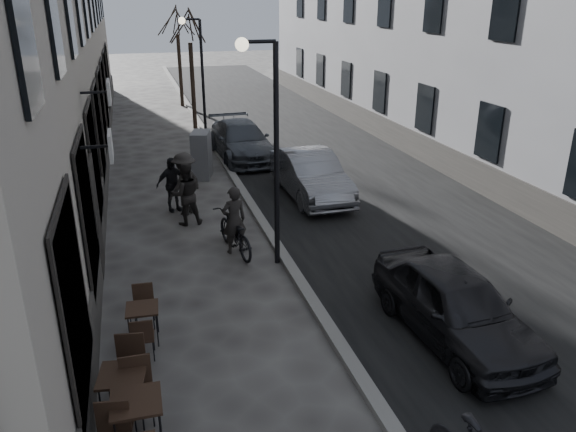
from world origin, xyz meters
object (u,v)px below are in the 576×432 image
tree_far (177,20)px  pedestrian_near (186,194)px  bicycle (235,233)px  streetlamp_near (269,131)px  streetlamp_far (198,67)px  bistro_set_b (124,391)px  car_mid (311,175)px  car_far (241,141)px  utility_cabinet (202,155)px  bistro_set_a (138,420)px  car_near (455,305)px  pedestrian_mid (185,184)px  bistro_set_c (143,321)px  pedestrian_far (172,184)px  tree_near (189,25)px

tree_far → pedestrian_near: tree_far is taller
bicycle → pedestrian_near: pedestrian_near is taller
streetlamp_near → streetlamp_far: bearing=90.0°
streetlamp_far → bistro_set_b: 17.02m
car_mid → car_far: size_ratio=0.91×
bistro_set_b → pedestrian_near: bearing=86.2°
utility_cabinet → streetlamp_near: bearing=-69.6°
streetlamp_near → bistro_set_a: 6.59m
bistro_set_b → car_near: (5.78, 0.59, 0.19)m
streetlamp_near → bicycle: (-0.68, 0.84, -2.65)m
bicycle → pedestrian_mid: pedestrian_mid is taller
bistro_set_c → bicycle: size_ratio=0.72×
pedestrian_near → car_near: (4.08, -6.88, -0.18)m
tree_far → car_near: 25.31m
streetlamp_far → bistro_set_a: (-3.13, -17.16, -2.66)m
pedestrian_mid → car_mid: size_ratio=0.42×
bistro_set_a → bistro_set_c: size_ratio=1.18×
streetlamp_far → pedestrian_mid: size_ratio=2.82×
pedestrian_mid → pedestrian_far: size_ratio=1.13×
streetlamp_near → bistro_set_a: bearing=-121.3°
streetlamp_far → bistro_set_c: bearing=-101.6°
pedestrian_near → streetlamp_near: bearing=114.7°
pedestrian_far → car_mid: 4.22m
utility_cabinet → bicycle: utility_cabinet is taller
car_near → streetlamp_near: bearing=119.5°
streetlamp_far → bistro_set_b: size_ratio=3.05×
utility_cabinet → pedestrian_near: size_ratio=0.92×
streetlamp_far → car_near: bearing=-81.2°
utility_cabinet → car_mid: size_ratio=0.37×
streetlamp_near → car_far: size_ratio=1.08×
bistro_set_c → bistro_set_a: bearing=-90.4°
pedestrian_near → car_mid: 4.14m
streetlamp_near → car_far: (1.17, 9.23, -2.48)m
streetlamp_far → tree_far: size_ratio=0.89×
bicycle → car_near: bearing=112.8°
pedestrian_mid → pedestrian_near: bearing=42.8°
bistro_set_c → pedestrian_near: (1.36, 5.47, 0.44)m
pedestrian_mid → car_far: bearing=-159.0°
tree_far → pedestrian_near: 18.48m
streetlamp_near → bistro_set_c: size_ratio=3.62×
tree_near → car_far: size_ratio=1.21×
car_mid → bistro_set_c: bearing=-129.6°
pedestrian_mid → car_far: pedestrian_mid is taller
bistro_set_c → car_far: car_far is taller
bistro_set_a → car_far: (4.30, 14.39, 0.18)m
car_near → pedestrian_far: bearing=115.4°
streetlamp_far → car_near: 16.27m
tree_near → car_mid: 11.70m
bicycle → car_near: 5.68m
bistro_set_c → bicycle: bicycle is taller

